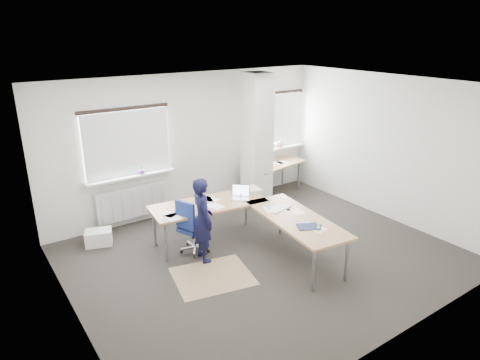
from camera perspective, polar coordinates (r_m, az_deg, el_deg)
ground at (r=7.27m, az=3.17°, el=-10.06°), size 6.00×6.00×0.00m
room_shell at (r=7.04m, az=2.35°, el=4.37°), size 6.04×5.04×2.82m
floor_mat at (r=6.73m, az=-3.66°, el=-12.68°), size 1.33×1.20×0.01m
white_crate at (r=7.95m, az=-18.33°, el=-7.28°), size 0.52×0.45×0.27m
desk_main at (r=7.18m, az=1.66°, el=-4.23°), size 2.41×2.87×0.96m
desk_side at (r=9.66m, az=4.59°, el=2.01°), size 1.50×0.93×1.22m
task_chair at (r=7.29m, az=-6.26°, el=-7.63°), size 0.57×0.56×0.97m
person at (r=6.88m, az=-5.01°, el=-5.31°), size 0.41×0.56×1.41m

